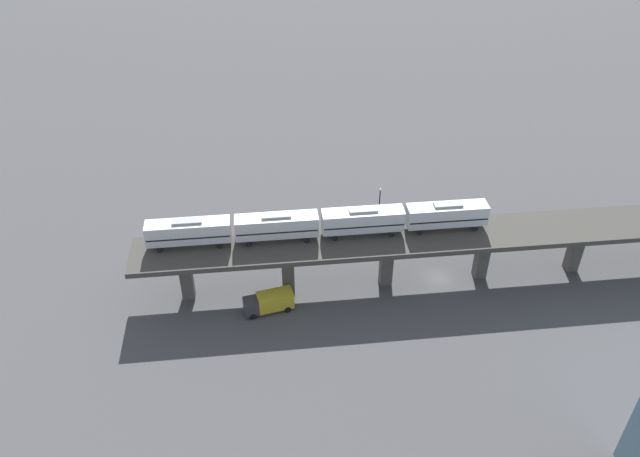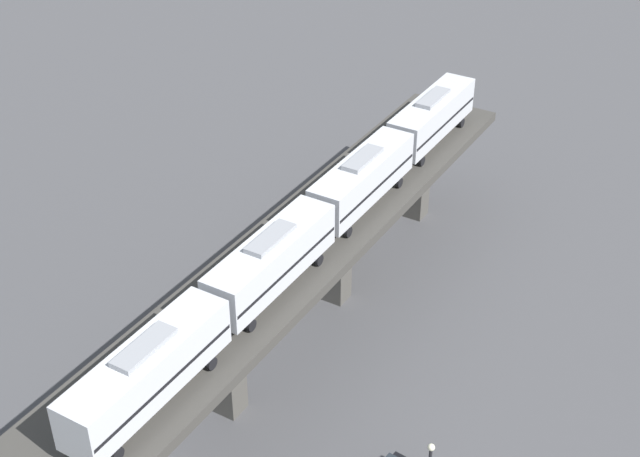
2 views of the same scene
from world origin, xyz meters
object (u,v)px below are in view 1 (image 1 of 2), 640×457
(street_car_black, at_px, (375,228))
(subway_train, at_px, (320,223))
(delivery_truck, at_px, (269,302))
(street_lamp, at_px, (379,202))
(street_car_white, at_px, (538,231))

(street_car_black, bearing_deg, subway_train, -35.60)
(street_car_black, distance_m, delivery_truck, 25.59)
(street_lamp, bearing_deg, street_car_white, 82.33)
(street_car_black, bearing_deg, delivery_truck, -40.05)
(street_car_black, xyz_separation_m, street_lamp, (-3.19, 0.81, 3.17))
(delivery_truck, bearing_deg, street_lamp, 142.81)
(subway_train, height_order, street_car_black, subway_train)
(street_car_white, relative_size, street_lamp, 0.68)
(street_car_white, bearing_deg, delivery_truck, -66.59)
(street_car_white, distance_m, delivery_truck, 48.18)
(street_car_black, relative_size, street_lamp, 0.64)
(subway_train, xyz_separation_m, street_car_black, (-12.84, 9.19, -10.23))
(subway_train, xyz_separation_m, delivery_truck, (6.74, -7.26, -9.40))
(street_car_white, relative_size, delivery_truck, 0.63)
(street_car_white, xyz_separation_m, delivery_truck, (19.14, -44.21, 0.82))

